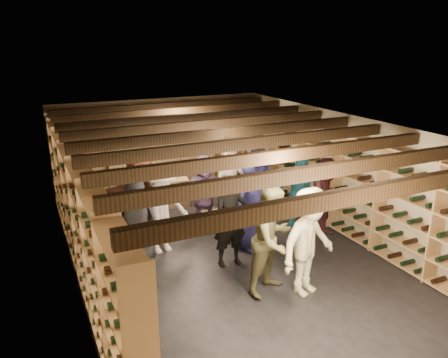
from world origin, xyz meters
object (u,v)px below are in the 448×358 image
Objects in this scene: person_8 at (326,198)px; crate_loose at (210,216)px; person_1 at (230,221)px; person_12 at (255,179)px; person_9 at (161,209)px; person_7 at (230,190)px; person_2 at (273,240)px; crate_stack_right at (178,193)px; person_0 at (137,223)px; person_11 at (204,190)px; person_3 at (309,242)px; person_4 at (299,195)px; person_5 at (142,198)px; person_10 at (233,186)px; person_6 at (255,203)px; crate_stack_left at (138,224)px.

crate_loose is at bearing 135.26° from person_8.
crate_loose is 2.59m from person_8.
person_12 is (1.53, 1.87, 0.02)m from person_1.
person_8 is 0.96× the size of person_9.
person_7 is (0.62, 1.28, 0.07)m from person_1.
person_1 is 1.08m from person_2.
person_7 is at bearing -74.05° from crate_stack_right.
crate_loose is 2.43m from person_0.
person_1 is 0.94× the size of person_2.
person_11 is (0.07, 2.92, -0.12)m from person_2.
person_3 is 3.25m from person_11.
person_4 reaches higher than person_0.
person_10 is at bearing 22.74° from person_5.
person_6 is 1.13× the size of person_8.
person_12 is at bearing 42.94° from person_2.
person_9 is at bearing -153.08° from person_11.
person_9 is at bearing -147.86° from person_12.
crate_loose is 1.08m from person_7.
person_9 is (-1.64, 0.63, -0.08)m from person_6.
person_6 is at bearing -96.52° from person_10.
crate_stack_left is 3.78m from person_3.
crate_loose is at bearing 173.21° from person_10.
crate_stack_right is 1.19m from crate_loose.
person_3 is 3.39m from person_5.
person_3 is (0.68, -1.36, 0.04)m from person_1.
person_12 is (0.91, 0.58, -0.05)m from person_7.
person_0 is 3.19m from person_4.
person_11 is at bearing -175.33° from person_10.
person_2 is 1.04× the size of person_12.
person_1 is 1.43m from person_7.
person_3 is at bearing -101.76° from person_6.
person_2 is at bearing -64.23° from crate_stack_left.
person_2 is at bearing -73.37° from person_1.
person_10 is 0.98× the size of person_11.
person_0 is 2.72m from person_10.
person_4 is (1.47, 1.43, 0.03)m from person_2.
person_1 reaches higher than person_8.
person_2 is at bearing -99.91° from person_10.
person_4 reaches higher than person_9.
person_6 is at bearing 72.95° from person_3.
person_8 is at bearing -48.46° from person_11.
person_7 is 1.09m from person_12.
person_12 is at bearing 45.39° from person_7.
person_0 is 1.63m from person_1.
person_0 is 1.05× the size of person_10.
person_0 is at bearing -169.15° from person_4.
person_4 reaches higher than person_3.
person_4 is at bearing 17.12° from person_0.
person_9 reaches higher than crate_loose.
person_9 is at bearing -145.19° from crate_loose.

